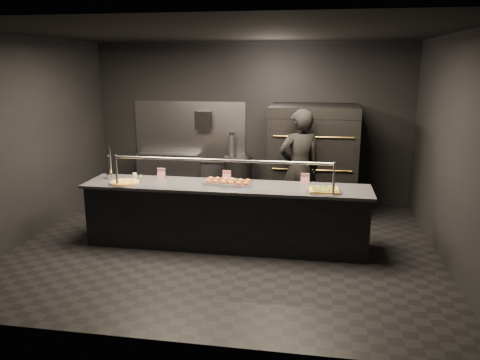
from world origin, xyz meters
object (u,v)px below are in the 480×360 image
(pizza_oven, at_px, (313,159))
(slider_tray_b, at_px, (236,183))
(towel_dispenser, at_px, (203,120))
(round_pizza, at_px, (125,182))
(fire_extinguisher, at_px, (232,146))
(prep_shelf, at_px, (169,176))
(slider_tray_a, at_px, (220,181))
(beer_tap, at_px, (110,169))
(square_pizza, at_px, (324,190))
(trash_bin, at_px, (238,180))
(service_counter, at_px, (226,215))
(worker, at_px, (299,168))

(pizza_oven, height_order, slider_tray_b, pizza_oven)
(towel_dispenser, xyz_separation_m, round_pizza, (-0.55, -2.54, -0.61))
(fire_extinguisher, relative_size, slider_tray_b, 0.96)
(pizza_oven, distance_m, slider_tray_b, 2.14)
(round_pizza, height_order, slider_tray_b, slider_tray_b)
(towel_dispenser, bearing_deg, round_pizza, -102.22)
(prep_shelf, height_order, slider_tray_a, slider_tray_a)
(fire_extinguisher, bearing_deg, slider_tray_b, -78.15)
(beer_tap, bearing_deg, slider_tray_b, -1.85)
(square_pizza, relative_size, trash_bin, 0.55)
(pizza_oven, bearing_deg, prep_shelf, 171.46)
(round_pizza, xyz_separation_m, slider_tray_b, (1.59, 0.19, 0.01))
(towel_dispenser, bearing_deg, fire_extinguisher, 1.04)
(towel_dispenser, height_order, slider_tray_a, towel_dispenser)
(service_counter, height_order, towel_dispenser, towel_dispenser)
(worker, bearing_deg, trash_bin, -67.54)
(trash_bin, bearing_deg, round_pizza, -117.79)
(prep_shelf, bearing_deg, square_pizza, -39.34)
(pizza_oven, relative_size, slider_tray_a, 4.15)
(towel_dispenser, bearing_deg, slider_tray_b, -66.00)
(slider_tray_b, bearing_deg, prep_shelf, 127.46)
(round_pizza, height_order, worker, worker)
(service_counter, bearing_deg, pizza_oven, 57.73)
(slider_tray_b, bearing_deg, service_counter, -163.16)
(prep_shelf, bearing_deg, pizza_oven, -8.54)
(towel_dispenser, relative_size, slider_tray_a, 0.76)
(pizza_oven, height_order, worker, worker)
(slider_tray_b, distance_m, square_pizza, 1.25)
(service_counter, relative_size, square_pizza, 8.28)
(towel_dispenser, xyz_separation_m, square_pizza, (2.28, -2.52, -0.61))
(square_pizza, bearing_deg, slider_tray_a, 171.48)
(service_counter, relative_size, round_pizza, 8.65)
(square_pizza, distance_m, worker, 1.28)
(prep_shelf, height_order, slider_tray_b, slider_tray_b)
(beer_tap, height_order, square_pizza, beer_tap)
(service_counter, height_order, round_pizza, service_counter)
(fire_extinguisher, bearing_deg, round_pizza, -113.33)
(service_counter, relative_size, fire_extinguisher, 8.12)
(prep_shelf, distance_m, worker, 2.92)
(beer_tap, bearing_deg, trash_bin, 53.25)
(service_counter, height_order, pizza_oven, pizza_oven)
(prep_shelf, bearing_deg, fire_extinguisher, 3.66)
(beer_tap, height_order, slider_tray_a, beer_tap)
(trash_bin, bearing_deg, towel_dispenser, 166.33)
(service_counter, relative_size, worker, 2.14)
(prep_shelf, xyz_separation_m, slider_tray_a, (1.50, -2.22, 0.50))
(prep_shelf, height_order, square_pizza, square_pizza)
(square_pizza, distance_m, trash_bin, 2.87)
(pizza_oven, relative_size, towel_dispenser, 5.46)
(round_pizza, xyz_separation_m, trash_bin, (1.25, 2.37, -0.49))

